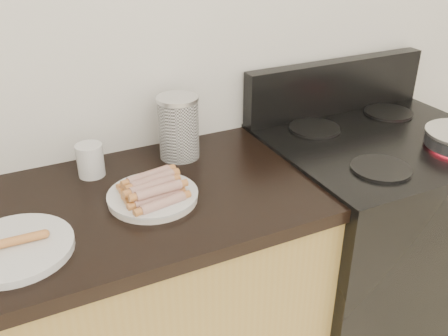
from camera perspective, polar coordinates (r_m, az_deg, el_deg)
name	(u,v)px	position (r m, az deg, el deg)	size (l,w,h in m)	color
wall_back	(124,26)	(1.56, -11.37, 15.65)	(4.00, 0.04, 2.60)	silver
stove	(367,247)	(2.01, 16.01, -8.64)	(0.76, 0.65, 0.91)	black
stove_panel	(336,86)	(1.95, 12.68, 9.08)	(0.76, 0.06, 0.20)	black
burner_near_left	(381,168)	(1.57, 17.49, -0.05)	(0.18, 0.18, 0.01)	black
burner_far_left	(314,128)	(1.80, 10.30, 4.50)	(0.18, 0.18, 0.01)	black
burner_far_right	(388,113)	(2.01, 18.26, 6.04)	(0.18, 0.18, 0.01)	black
main_plate	(153,197)	(1.38, -8.12, -3.35)	(0.24, 0.24, 0.02)	silver
side_plate	(15,249)	(1.27, -22.82, -8.48)	(0.27, 0.27, 0.02)	white
hotdog_pile	(152,188)	(1.36, -8.21, -2.23)	(0.13, 0.19, 0.05)	maroon
plain_sausages	(13,241)	(1.26, -22.99, -7.72)	(0.14, 0.03, 0.02)	tan
canister	(179,127)	(1.57, -5.21, 4.67)	(0.13, 0.13, 0.20)	silver
mug	(90,160)	(1.52, -15.03, 0.86)	(0.08, 0.08, 0.10)	silver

